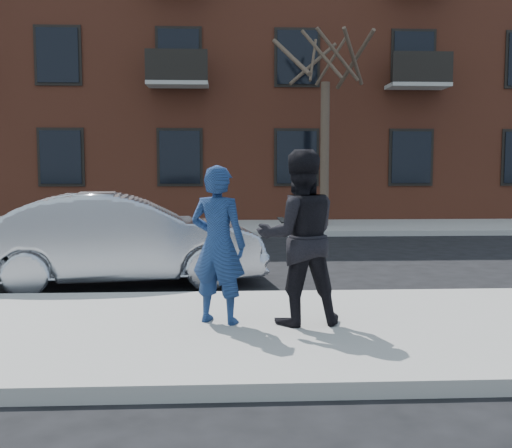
{
  "coord_description": "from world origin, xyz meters",
  "views": [
    {
      "loc": [
        1.59,
        -6.61,
        1.86
      ],
      "look_at": [
        1.94,
        0.4,
        1.2
      ],
      "focal_mm": 42.0,
      "sensor_mm": 36.0,
      "label": 1
    }
  ],
  "objects": [
    {
      "name": "man_peacoat",
      "position": [
        2.38,
        -0.15,
        1.11
      ],
      "size": [
        1.01,
        0.82,
        1.91
      ],
      "rotation": [
        0.0,
        0.0,
        3.26
      ],
      "color": "black",
      "rests_on": "near_sidewalk"
    },
    {
      "name": "far_curb",
      "position": [
        0.0,
        9.45,
        0.07
      ],
      "size": [
        50.0,
        0.1,
        0.15
      ],
      "primitive_type": "cube",
      "color": "#999691",
      "rests_on": "ground"
    },
    {
      "name": "near_curb",
      "position": [
        0.0,
        1.55,
        0.07
      ],
      "size": [
        50.0,
        0.1,
        0.15
      ],
      "primitive_type": "cube",
      "color": "#999691",
      "rests_on": "ground"
    },
    {
      "name": "far_sidewalk",
      "position": [
        0.0,
        11.25,
        0.07
      ],
      "size": [
        50.0,
        3.5,
        0.15
      ],
      "primitive_type": "cube",
      "color": "gray",
      "rests_on": "ground"
    },
    {
      "name": "apartment_building",
      "position": [
        2.0,
        18.0,
        6.16
      ],
      "size": [
        24.3,
        10.3,
        12.3
      ],
      "color": "brown",
      "rests_on": "ground"
    },
    {
      "name": "ground",
      "position": [
        0.0,
        0.0,
        0.0
      ],
      "size": [
        100.0,
        100.0,
        0.0
      ],
      "primitive_type": "plane",
      "color": "black",
      "rests_on": "ground"
    },
    {
      "name": "street_tree",
      "position": [
        4.5,
        11.0,
        5.52
      ],
      "size": [
        3.6,
        3.6,
        6.8
      ],
      "color": "#392C22",
      "rests_on": "far_sidewalk"
    },
    {
      "name": "near_sidewalk",
      "position": [
        0.0,
        -0.25,
        0.07
      ],
      "size": [
        50.0,
        3.5,
        0.15
      ],
      "primitive_type": "cube",
      "color": "gray",
      "rests_on": "ground"
    },
    {
      "name": "man_hoodie",
      "position": [
        1.5,
        -0.08,
        1.02
      ],
      "size": [
        0.75,
        0.63,
        1.74
      ],
      "rotation": [
        0.0,
        0.0,
        2.74
      ],
      "color": "navy",
      "rests_on": "near_sidewalk"
    },
    {
      "name": "silver_sedan",
      "position": [
        -0.06,
        2.86,
        0.73
      ],
      "size": [
        4.64,
        2.24,
        1.47
      ],
      "primitive_type": "imported",
      "rotation": [
        0.0,
        0.0,
        1.73
      ],
      "color": "#999BA3",
      "rests_on": "ground"
    }
  ]
}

